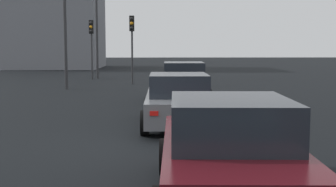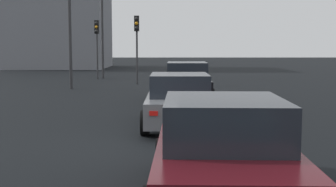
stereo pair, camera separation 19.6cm
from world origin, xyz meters
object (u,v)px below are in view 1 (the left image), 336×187
car_black_left_lead (184,82)px  traffic_light_near_right (91,37)px  street_lamp_far (97,9)px  traffic_light_near_left (132,35)px  street_lamp_kerbside (65,8)px  car_maroon_left_third (228,152)px  car_grey_left_second (178,101)px

car_black_left_lead → traffic_light_near_right: 13.42m
street_lamp_far → traffic_light_near_left: bearing=-151.4°
traffic_light_near_left → street_lamp_kerbside: (-2.97, 3.27, 1.29)m
car_maroon_left_third → street_lamp_kerbside: size_ratio=0.61×
car_grey_left_second → street_lamp_kerbside: bearing=26.8°
street_lamp_kerbside → street_lamp_far: size_ratio=0.86×
street_lamp_kerbside → traffic_light_near_left: bearing=-47.8°
car_maroon_left_third → street_lamp_kerbside: bearing=20.8°
traffic_light_near_left → street_lamp_far: street_lamp_far is taller
traffic_light_near_left → traffic_light_near_right: traffic_light_near_left is taller
car_black_left_lead → traffic_light_near_left: (8.06, 2.56, 2.13)m
car_maroon_left_third → traffic_light_near_left: size_ratio=1.08×
street_lamp_kerbside → street_lamp_far: street_lamp_far is taller
car_black_left_lead → car_grey_left_second: car_black_left_lead is taller
car_maroon_left_third → traffic_light_near_left: traffic_light_near_left is taller
car_grey_left_second → traffic_light_near_left: size_ratio=1.10×
street_lamp_kerbside → traffic_light_near_right: bearing=-2.6°
car_maroon_left_third → traffic_light_near_left: 20.23m
car_black_left_lead → car_grey_left_second: (-5.77, 0.49, -0.05)m
traffic_light_near_right → car_maroon_left_third: bearing=16.7°
street_lamp_far → car_grey_left_second: bearing=-165.7°
car_grey_left_second → street_lamp_kerbside: size_ratio=0.63×
street_lamp_kerbside → car_black_left_lead: bearing=-131.1°
car_maroon_left_third → street_lamp_kerbside: street_lamp_kerbside is taller
car_grey_left_second → street_lamp_far: street_lamp_far is taller
traffic_light_near_left → street_lamp_far: bearing=-150.0°
traffic_light_near_left → traffic_light_near_right: size_ratio=1.01×
traffic_light_near_left → street_lamp_far: (4.97, 2.71, 1.89)m
car_grey_left_second → traffic_light_near_right: bearing=16.4°
car_maroon_left_third → street_lamp_far: street_lamp_far is taller
street_lamp_far → traffic_light_near_right: bearing=165.6°
car_maroon_left_third → street_lamp_far: 25.78m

